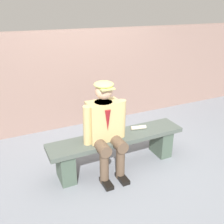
{
  "coord_description": "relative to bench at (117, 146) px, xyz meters",
  "views": [
    {
      "loc": [
        1.3,
        2.6,
        2.04
      ],
      "look_at": [
        0.08,
        0.0,
        0.81
      ],
      "focal_mm": 40.47,
      "sensor_mm": 36.0,
      "label": 1
    }
  ],
  "objects": [
    {
      "name": "ground_plane",
      "position": [
        0.0,
        0.0,
        -0.31
      ],
      "size": [
        30.0,
        30.0,
        0.0
      ],
      "primitive_type": "plane",
      "color": "slate"
    },
    {
      "name": "bench",
      "position": [
        0.0,
        0.0,
        0.0
      ],
      "size": [
        1.84,
        0.38,
        0.46
      ],
      "color": "#4A544D",
      "rests_on": "ground"
    },
    {
      "name": "seated_man",
      "position": [
        0.19,
        0.06,
        0.35
      ],
      "size": [
        0.56,
        0.56,
        1.22
      ],
      "color": "tan",
      "rests_on": "ground"
    },
    {
      "name": "rolled_magazine",
      "position": [
        -0.34,
        -0.04,
        0.18
      ],
      "size": [
        0.22,
        0.1,
        0.05
      ],
      "primitive_type": "cylinder",
      "rotation": [
        0.0,
        1.57,
        -0.21
      ],
      "color": "beige",
      "rests_on": "bench"
    },
    {
      "name": "stadium_wall",
      "position": [
        0.0,
        -1.57,
        0.52
      ],
      "size": [
        12.0,
        0.24,
        1.66
      ],
      "primitive_type": "cube",
      "color": "gray",
      "rests_on": "ground"
    }
  ]
}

